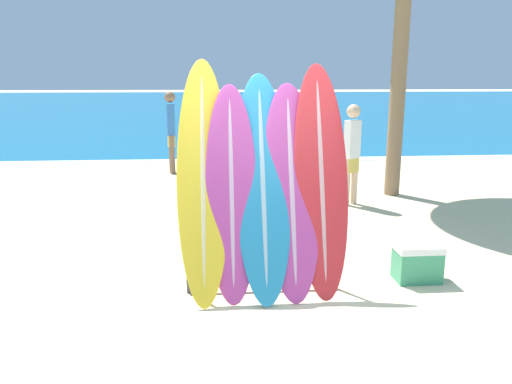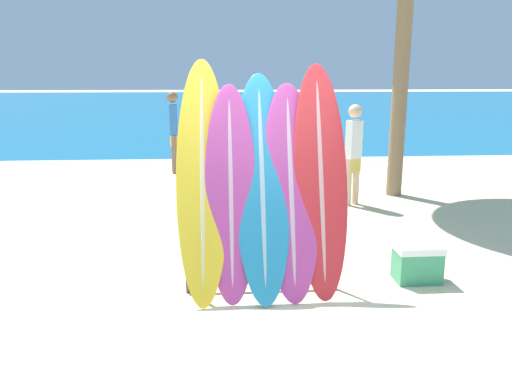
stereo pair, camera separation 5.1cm
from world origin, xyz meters
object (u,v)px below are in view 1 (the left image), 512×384
object	(u,v)px
cooler_box	(417,262)
person_far_left	(171,129)
person_far_right	(276,139)
surfboard_slot_2	(263,184)
surfboard_slot_4	(321,179)
surfboard_slot_1	(231,191)
surfboard_slot_3	(292,189)
surfboard_rack	(262,249)
person_near_water	(227,144)
surfboard_slot_0	(203,177)
person_mid_beach	(352,151)

from	to	relation	value
cooler_box	person_far_left	bearing A→B (deg)	115.96
person_far_right	surfboard_slot_2	bearing A→B (deg)	8.19
surfboard_slot_4	person_far_left	size ratio (longest dim) A/B	1.25
surfboard_slot_1	person_far_left	bearing A→B (deg)	99.94
person_far_left	person_far_right	distance (m)	2.36
surfboard_slot_2	person_far_right	bearing A→B (deg)	81.83
surfboard_slot_3	cooler_box	distance (m)	1.62
surfboard_rack	person_near_water	distance (m)	3.95
person_near_water	person_far_right	bearing A→B (deg)	-31.18
person_far_left	surfboard_slot_0	bearing A→B (deg)	178.50
person_far_right	person_near_water	bearing A→B (deg)	-12.10
person_mid_beach	person_far_right	distance (m)	2.74
surfboard_rack	surfboard_slot_2	bearing A→B (deg)	84.59
surfboard_slot_0	cooler_box	size ratio (longest dim) A/B	4.83
person_far_left	person_mid_beach	bearing A→B (deg)	-142.89
person_mid_beach	cooler_box	world-z (taller)	person_mid_beach
surfboard_slot_3	cooler_box	bearing A→B (deg)	2.60
person_near_water	person_far_right	distance (m)	2.33
person_far_left	surfboard_slot_1	bearing A→B (deg)	-179.18
surfboard_slot_1	person_mid_beach	size ratio (longest dim) A/B	1.23
surfboard_slot_0	person_far_right	bearing A→B (deg)	76.18
surfboard_slot_0	person_far_right	distance (m)	6.00
surfboard_rack	surfboard_slot_3	bearing A→B (deg)	13.16
person_mid_beach	person_far_left	world-z (taller)	person_far_left
surfboard_rack	surfboard_slot_2	xyz separation A→B (m)	(0.01, 0.10, 0.65)
surfboard_slot_4	surfboard_slot_0	bearing A→B (deg)	177.85
surfboard_slot_0	person_near_water	size ratio (longest dim) A/B	1.29
surfboard_slot_1	person_near_water	xyz separation A→B (m)	(0.04, 3.85, -0.05)
surfboard_slot_0	person_far_left	size ratio (longest dim) A/B	1.28
surfboard_rack	surfboard_slot_2	distance (m)	0.65
person_near_water	cooler_box	xyz separation A→B (m)	(1.94, -3.78, -0.78)
surfboard_slot_3	surfboard_slot_4	world-z (taller)	surfboard_slot_4
surfboard_slot_4	person_far_right	world-z (taller)	surfboard_slot_4
surfboard_slot_2	surfboard_slot_1	bearing A→B (deg)	-172.88
person_near_water	person_mid_beach	bearing A→B (deg)	-106.38
surfboard_slot_3	surfboard_slot_4	size ratio (longest dim) A/B	0.91
cooler_box	surfboard_slot_1	bearing A→B (deg)	-177.82
surfboard_slot_0	surfboard_slot_4	world-z (taller)	surfboard_slot_0
surfboard_slot_0	cooler_box	world-z (taller)	surfboard_slot_0
surfboard_slot_0	person_near_water	distance (m)	3.79
surfboard_rack	person_near_water	world-z (taller)	person_near_water
surfboard_rack	surfboard_slot_2	world-z (taller)	surfboard_slot_2
surfboard_slot_4	cooler_box	xyz separation A→B (m)	(1.08, 0.04, -0.94)
surfboard_rack	person_far_left	world-z (taller)	person_far_left
surfboard_slot_2	surfboard_slot_4	bearing A→B (deg)	-0.39
surfboard_slot_0	surfboard_slot_4	distance (m)	1.18
person_near_water	person_mid_beach	size ratio (longest dim) A/B	1.07
person_mid_beach	surfboard_rack	bearing A→B (deg)	-146.45
surfboard_slot_1	surfboard_slot_2	world-z (taller)	surfboard_slot_2
surfboard_slot_0	person_far_left	xyz separation A→B (m)	(-0.86, 6.39, -0.17)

